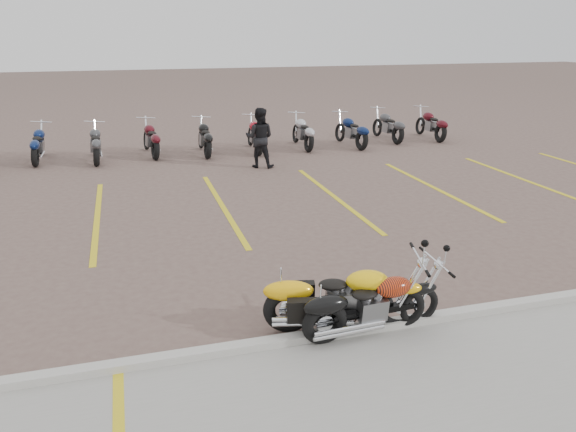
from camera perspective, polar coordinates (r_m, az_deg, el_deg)
name	(u,v)px	position (r m, az deg, el deg)	size (l,w,h in m)	color
ground	(266,279)	(9.08, -2.22, -6.38)	(100.00, 100.00, 0.00)	#6C584D
curb	(305,338)	(7.35, 1.70, -12.27)	(60.00, 0.18, 0.12)	#ADAAA3
parking_stripes	(223,206)	(12.74, -6.65, 0.97)	(38.00, 5.50, 0.01)	gold
yellow_cruiser	(340,300)	(7.46, 5.36, -8.51)	(2.11, 0.62, 0.88)	black
flame_cruiser	(369,307)	(7.42, 8.20, -9.13)	(1.96, 0.32, 0.81)	black
person_b	(260,138)	(16.18, -2.91, 7.94)	(0.83, 0.65, 1.71)	black
bg_bike_row	(177,137)	(18.21, -11.26, 7.83)	(18.83, 2.01, 1.10)	black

